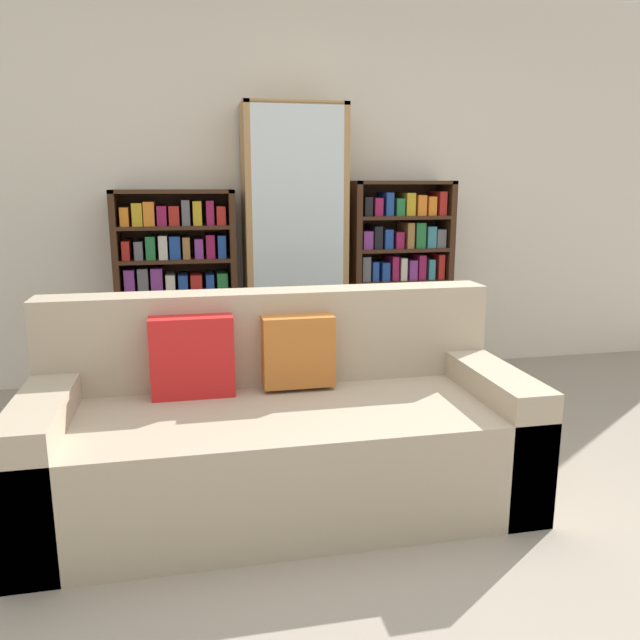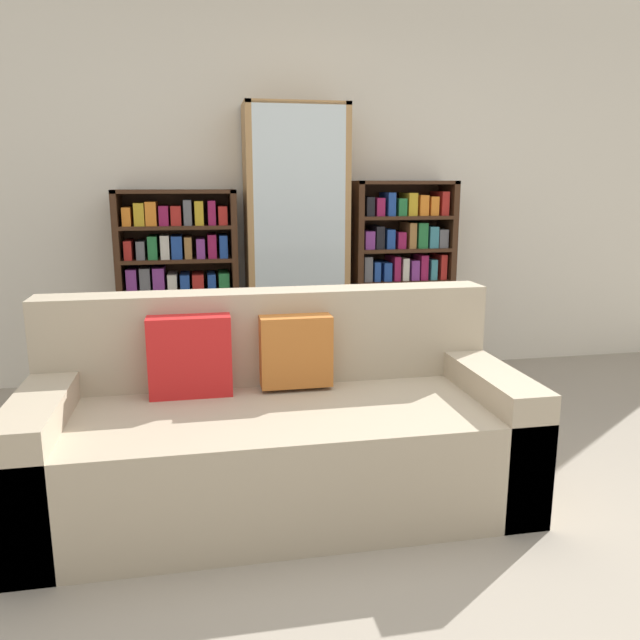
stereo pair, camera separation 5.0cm
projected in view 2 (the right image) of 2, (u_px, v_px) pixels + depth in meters
ground_plane at (425, 579)px, 2.22m from camera, size 16.00×16.00×0.00m
wall_back at (303, 188)px, 4.43m from camera, size 7.19×0.06×2.70m
couch at (277, 431)px, 2.75m from camera, size 2.09×0.89×0.89m
bookshelf_left at (179, 293)px, 4.21m from camera, size 0.78×0.32×1.34m
display_cabinet at (296, 249)px, 4.29m from camera, size 0.68×0.36×1.90m
bookshelf_right at (400, 282)px, 4.50m from camera, size 0.72×0.32×1.40m
wine_bottle at (374, 381)px, 3.94m from camera, size 0.09×0.09×0.39m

